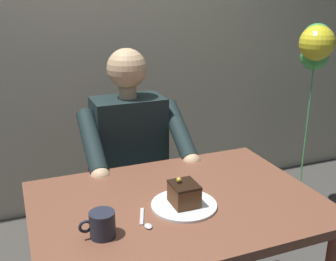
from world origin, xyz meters
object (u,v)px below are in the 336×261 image
cake_slice (184,194)px  balloon_display (313,67)px  dessert_spoon (145,222)px  coffee_cup (102,224)px  seated_person (134,168)px  dining_table (177,221)px  chair (126,182)px

cake_slice → balloon_display: 1.54m
dessert_spoon → balloon_display: balloon_display is taller
coffee_cup → seated_person: bearing=-114.7°
dining_table → cake_slice: size_ratio=9.90×
coffee_cup → balloon_display: (-1.60, -0.91, 0.26)m
chair → cake_slice: chair is taller
dessert_spoon → coffee_cup: bearing=9.5°
chair → cake_slice: size_ratio=8.21×
cake_slice → balloon_display: size_ratio=0.08×
dessert_spoon → dining_table: bearing=-147.7°
seated_person → cake_slice: bearing=90.5°
cake_slice → dining_table: bearing=-84.2°
dining_table → cake_slice: 0.15m
dining_table → cake_slice: cake_slice is taller
dining_table → dessert_spoon: (0.16, 0.10, 0.09)m
chair → dining_table: bearing=90.0°
dessert_spoon → balloon_display: size_ratio=0.11×
chair → balloon_display: 1.39m
chair → seated_person: bearing=90.0°
seated_person → coffee_cup: seated_person is taller
coffee_cup → chair: bearing=-110.3°
dining_table → dessert_spoon: 0.22m
seated_person → balloon_display: size_ratio=0.94×
dining_table → coffee_cup: bearing=22.1°
cake_slice → chair: bearing=-89.6°
dining_table → dessert_spoon: bearing=32.3°
coffee_cup → dessert_spoon: (-0.16, -0.03, -0.04)m
dessert_spoon → balloon_display: bearing=-148.3°
dining_table → cake_slice: (-0.01, 0.05, 0.14)m
balloon_display → dessert_spoon: bearing=31.7°
seated_person → dessert_spoon: size_ratio=8.84×
chair → dessert_spoon: chair is taller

